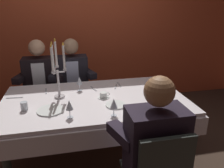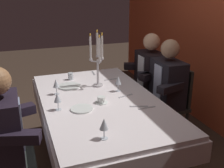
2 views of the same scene
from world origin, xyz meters
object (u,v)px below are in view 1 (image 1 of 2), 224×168
wine_glass_1 (69,106)px  coffee_cup_0 (104,95)px  wine_glass_2 (167,89)px  seated_diner_0 (40,77)px  water_tumbler_0 (24,106)px  dining_table (95,108)px  candelabra (57,72)px  wine_glass_3 (79,81)px  dinner_plate_0 (50,110)px  dinner_plate_1 (116,105)px  seated_diner_1 (72,75)px  wine_glass_0 (114,104)px  seated_diner_2 (156,143)px

wine_glass_1 → coffee_cup_0: (0.36, 0.36, -0.09)m
wine_glass_2 → seated_diner_0: size_ratio=0.13×
wine_glass_2 → water_tumbler_0: size_ratio=1.96×
wine_glass_1 → seated_diner_0: 1.32m
dining_table → candelabra: size_ratio=3.12×
wine_glass_1 → wine_glass_3: same height
wine_glass_3 → coffee_cup_0: bearing=-48.5°
dinner_plate_0 → wine_glass_1: 0.26m
dinner_plate_0 → water_tumbler_0: 0.25m
wine_glass_2 → water_tumbler_0: wine_glass_2 is taller
dinner_plate_0 → wine_glass_3: 0.56m
dining_table → wine_glass_1: bearing=-125.4°
dinner_plate_1 → water_tumbler_0: bearing=174.7°
candelabra → seated_diner_1: candelabra is taller
wine_glass_1 → coffee_cup_0: bearing=45.2°
dinner_plate_1 → water_tumbler_0: size_ratio=2.42×
candelabra → water_tumbler_0: bearing=-143.0°
wine_glass_0 → seated_diner_1: size_ratio=0.13×
seated_diner_0 → seated_diner_1: size_ratio=1.00×
dining_table → wine_glass_1: size_ratio=11.83×
coffee_cup_0 → seated_diner_1: 0.94m
dinner_plate_1 → wine_glass_2: (0.54, 0.03, 0.11)m
dinner_plate_1 → wine_glass_3: 0.58m
wine_glass_3 → water_tumbler_0: 0.67m
dining_table → wine_glass_3: bearing=118.9°
wine_glass_3 → seated_diner_0: 0.82m
water_tumbler_0 → wine_glass_2: bearing=-1.9°
dinner_plate_1 → wine_glass_0: size_ratio=1.23×
wine_glass_2 → dinner_plate_0: bearing=-179.1°
dining_table → seated_diner_0: (-0.63, 0.89, 0.11)m
wine_glass_1 → wine_glass_2: size_ratio=1.00×
dining_table → dinner_plate_1: dinner_plate_1 is taller
water_tumbler_0 → seated_diner_0: seated_diner_0 is taller
dinner_plate_0 → coffee_cup_0: (0.54, 0.20, 0.02)m
dining_table → wine_glass_2: (0.72, -0.19, 0.23)m
wine_glass_0 → coffee_cup_0: (-0.02, 0.41, -0.09)m
wine_glass_2 → water_tumbler_0: bearing=178.1°
wine_glass_2 → seated_diner_0: seated_diner_0 is taller
wine_glass_3 → water_tumbler_0: (-0.54, -0.39, -0.07)m
wine_glass_0 → wine_glass_1: (-0.38, 0.05, 0.00)m
water_tumbler_0 → coffee_cup_0: (0.77, 0.13, -0.01)m
dinner_plate_0 → seated_diner_2: 1.02m
seated_diner_2 → dinner_plate_1: bearing=102.1°
dinner_plate_0 → dinner_plate_1: 0.62m
water_tumbler_0 → seated_diner_0: 1.03m
seated_diner_2 → wine_glass_2: bearing=60.1°
wine_glass_3 → coffee_cup_0: 0.36m
dinner_plate_1 → water_tumbler_0: water_tumbler_0 is taller
water_tumbler_0 → seated_diner_0: (0.05, 1.03, -0.05)m
dinner_plate_1 → wine_glass_2: bearing=3.5°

